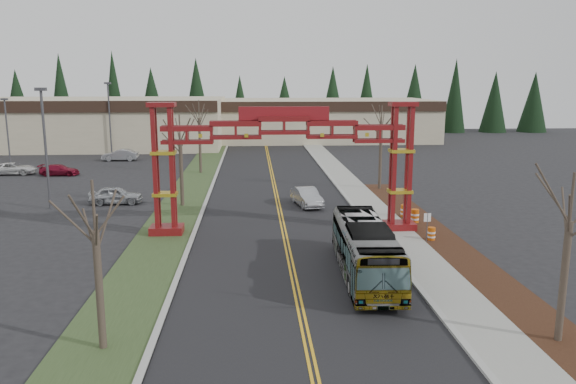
{
  "coord_description": "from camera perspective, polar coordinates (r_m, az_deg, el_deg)",
  "views": [
    {
      "loc": [
        -2.08,
        -19.34,
        10.29
      ],
      "look_at": [
        -0.04,
        13.14,
        3.81
      ],
      "focal_mm": 35.0,
      "sensor_mm": 36.0,
      "label": 1
    }
  ],
  "objects": [
    {
      "name": "barrel_mid",
      "position": [
        41.93,
        12.77,
        -2.46
      ],
      "size": [
        0.59,
        0.59,
        1.09
      ],
      "color": "#CA530B",
      "rests_on": "ground"
    },
    {
      "name": "grass_median",
      "position": [
        45.89,
        -10.92,
        -1.84
      ],
      "size": [
        4.0,
        110.0,
        0.08
      ],
      "primitive_type": "cube",
      "color": "#324422",
      "rests_on": "ground"
    },
    {
      "name": "parked_car_far_a",
      "position": [
        76.39,
        -16.68,
        3.62
      ],
      "size": [
        4.56,
        1.6,
        1.5
      ],
      "primitive_type": "imported",
      "rotation": [
        0.0,
        0.0,
        4.71
      ],
      "color": "#A2A5A9",
      "rests_on": "ground"
    },
    {
      "name": "lane_line_left",
      "position": [
        45.56,
        -1.04,
        -1.76
      ],
      "size": [
        0.12,
        100.0,
        0.01
      ],
      "primitive_type": "cube",
      "color": "gold",
      "rests_on": "road"
    },
    {
      "name": "transit_bus",
      "position": [
        30.16,
        7.86,
        -5.84
      ],
      "size": [
        2.94,
        10.69,
        2.95
      ],
      "primitive_type": "imported",
      "rotation": [
        0.0,
        0.0,
        -0.04
      ],
      "color": "#A4A7AB",
      "rests_on": "ground"
    },
    {
      "name": "bare_tree_median_mid",
      "position": [
        46.72,
        -10.9,
        5.15
      ],
      "size": [
        3.12,
        3.12,
        7.57
      ],
      "color": "#382D26",
      "rests_on": "ground"
    },
    {
      "name": "parked_car_far_b",
      "position": [
        69.48,
        -26.13,
        2.15
      ],
      "size": [
        4.93,
        2.49,
        1.34
      ],
      "primitive_type": "imported",
      "rotation": [
        0.0,
        0.0,
        1.63
      ],
      "color": "white",
      "rests_on": "ground"
    },
    {
      "name": "bare_tree_median_near",
      "position": [
        22.2,
        -18.99,
        -3.82
      ],
      "size": [
        2.93,
        2.93,
        6.71
      ],
      "color": "#382D26",
      "rests_on": "ground"
    },
    {
      "name": "parked_car_near_a",
      "position": [
        49.64,
        -17.09,
        -0.31
      ],
      "size": [
        4.47,
        1.93,
        1.5
      ],
      "primitive_type": "imported",
      "rotation": [
        0.0,
        0.0,
        1.61
      ],
      "color": "#A9ACB0",
      "rests_on": "ground"
    },
    {
      "name": "bare_tree_right_near",
      "position": [
        24.05,
        26.7,
        -2.77
      ],
      "size": [
        2.9,
        2.9,
        6.9
      ],
      "color": "#382D26",
      "rests_on": "ground"
    },
    {
      "name": "curb_right",
      "position": [
        46.24,
        6.75,
        -1.57
      ],
      "size": [
        0.3,
        110.0,
        0.15
      ],
      "primitive_type": "cube",
      "color": "#A9A9A4",
      "rests_on": "ground"
    },
    {
      "name": "conifer_treeline",
      "position": [
        111.43,
        -2.43,
        9.3
      ],
      "size": [
        116.1,
        5.6,
        13.0
      ],
      "color": "black",
      "rests_on": "ground"
    },
    {
      "name": "light_pole_far",
      "position": [
        82.48,
        -17.69,
        7.64
      ],
      "size": [
        0.87,
        0.44,
        10.06
      ],
      "color": "#3F3F44",
      "rests_on": "ground"
    },
    {
      "name": "lane_line_right",
      "position": [
        45.57,
        -0.74,
        -1.75
      ],
      "size": [
        0.12,
        100.0,
        0.01
      ],
      "primitive_type": "cube",
      "color": "gold",
      "rests_on": "road"
    },
    {
      "name": "retail_building_east",
      "position": [
        100.26,
        3.36,
        7.37
      ],
      "size": [
        38.0,
        20.3,
        7.0
      ],
      "color": "#B8AC8C",
      "rests_on": "ground"
    },
    {
      "name": "bare_tree_right_far",
      "position": [
        53.75,
        9.46,
        6.52
      ],
      "size": [
        3.01,
        3.01,
        8.02
      ],
      "color": "#382D26",
      "rests_on": "ground"
    },
    {
      "name": "road",
      "position": [
        45.56,
        -0.89,
        -1.77
      ],
      "size": [
        12.0,
        110.0,
        0.02
      ],
      "primitive_type": "cube",
      "color": "black",
      "rests_on": "ground"
    },
    {
      "name": "landscape_strip",
      "position": [
        33.41,
        18.31,
        -7.15
      ],
      "size": [
        2.6,
        50.0,
        0.12
      ],
      "primitive_type": "cube",
      "color": "black",
      "rests_on": "ground"
    },
    {
      "name": "street_sign",
      "position": [
        36.92,
        13.96,
        -2.96
      ],
      "size": [
        0.45,
        0.05,
        1.98
      ],
      "color": "#3F3F44",
      "rests_on": "ground"
    },
    {
      "name": "barrel_south",
      "position": [
        37.67,
        14.36,
        -4.2
      ],
      "size": [
        0.51,
        0.51,
        0.94
      ],
      "color": "#CA530B",
      "rests_on": "ground"
    },
    {
      "name": "sidewalk_right",
      "position": [
        46.52,
        8.51,
        -1.54
      ],
      "size": [
        2.6,
        110.0,
        0.14
      ],
      "primitive_type": "cube",
      "color": "gray",
      "rests_on": "ground"
    },
    {
      "name": "parked_car_mid_a",
      "position": [
        66.71,
        -22.21,
        2.09
      ],
      "size": [
        4.24,
        1.79,
        1.22
      ],
      "primitive_type": "imported",
      "rotation": [
        0.0,
        0.0,
        1.55
      ],
      "color": "maroon",
      "rests_on": "ground"
    },
    {
      "name": "light_pole_near",
      "position": [
        48.95,
        -23.46,
        4.89
      ],
      "size": [
        0.85,
        0.42,
        9.75
      ],
      "color": "#3F3F44",
      "rests_on": "ground"
    },
    {
      "name": "retail_building_west",
      "position": [
        95.7,
        -20.7,
        6.64
      ],
      "size": [
        46.0,
        22.3,
        7.5
      ],
      "color": "#B8AC8C",
      "rests_on": "ground"
    },
    {
      "name": "ground",
      "position": [
        22.01,
        2.34,
        -16.62
      ],
      "size": [
        200.0,
        200.0,
        0.0
      ],
      "primitive_type": "plane",
      "color": "black",
      "rests_on": "ground"
    },
    {
      "name": "silver_sedan",
      "position": [
        46.73,
        1.91,
        -0.5
      ],
      "size": [
        2.54,
        4.86,
        1.52
      ],
      "primitive_type": "imported",
      "rotation": [
        0.0,
        0.0,
        0.21
      ],
      "color": "#A5A8AD",
      "rests_on": "ground"
    },
    {
      "name": "gateway_arch",
      "position": [
        37.65,
        -0.41,
        4.7
      ],
      "size": [
        18.2,
        1.6,
        8.9
      ],
      "color": "#65100D",
      "rests_on": "ground"
    },
    {
      "name": "bare_tree_median_far",
      "position": [
        63.47,
        -9.02,
        7.35
      ],
      "size": [
        3.06,
        3.06,
        8.17
      ],
      "color": "#382D26",
      "rests_on": "ground"
    },
    {
      "name": "light_pole_mid",
      "position": [
        70.77,
        -26.63,
        5.66
      ],
      "size": [
        0.72,
        0.36,
        8.35
      ],
      "color": "#3F3F44",
      "rests_on": "ground"
    },
    {
      "name": "barrel_north",
      "position": [
        43.55,
        11.72,
        -1.95
      ],
      "size": [
        0.55,
        0.55,
        1.03
      ],
      "color": "#CA530B",
      "rests_on": "ground"
    },
    {
      "name": "curb_left",
      "position": [
        45.68,
        -8.62,
        -1.78
      ],
      "size": [
        0.3,
        110.0,
        0.15
      ],
      "primitive_type": "cube",
      "color": "#A9A9A4",
      "rests_on": "ground"
    }
  ]
}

